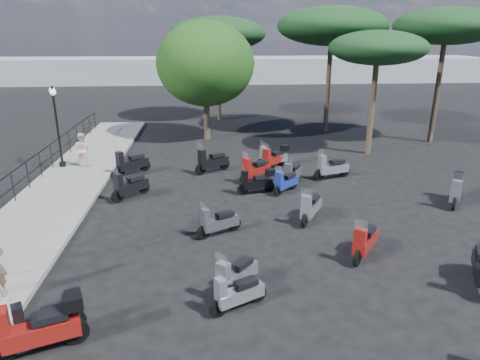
{
  "coord_description": "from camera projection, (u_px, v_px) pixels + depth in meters",
  "views": [
    {
      "loc": [
        -0.74,
        -11.68,
        5.98
      ],
      "look_at": [
        0.35,
        2.15,
        1.2
      ],
      "focal_mm": 32.0,
      "sensor_mm": 36.0,
      "label": 1
    }
  ],
  "objects": [
    {
      "name": "ground",
      "position": [
        234.0,
        240.0,
        13.01
      ],
      "size": [
        120.0,
        120.0,
        0.0
      ],
      "primitive_type": "plane",
      "color": "black",
      "rests_on": "ground"
    },
    {
      "name": "sidewalk",
      "position": [
        48.0,
        207.0,
        15.33
      ],
      "size": [
        3.0,
        30.0,
        0.15
      ],
      "primitive_type": "cube",
      "color": "slate",
      "rests_on": "ground"
    },
    {
      "name": "railing",
      "position": [
        4.0,
        188.0,
        14.77
      ],
      "size": [
        0.04,
        26.04,
        1.1
      ],
      "color": "black",
      "rests_on": "sidewalk"
    },
    {
      "name": "lamp_post_2",
      "position": [
        57.0,
        122.0,
        19.04
      ],
      "size": [
        0.55,
        1.02,
        3.65
      ],
      "rotation": [
        0.0,
        0.0,
        0.36
      ],
      "color": "black",
      "rests_on": "sidewalk"
    },
    {
      "name": "pedestrian_far",
      "position": [
        82.0,
        149.0,
        19.57
      ],
      "size": [
        0.84,
        0.7,
        1.56
      ],
      "primitive_type": "imported",
      "rotation": [
        0.0,
        0.0,
        2.99
      ],
      "color": "beige",
      "rests_on": "sidewalk"
    },
    {
      "name": "scooter_1",
      "position": [
        39.0,
        329.0,
        8.28
      ],
      "size": [
        1.77,
        0.9,
        1.47
      ],
      "rotation": [
        0.0,
        0.0,
        1.92
      ],
      "color": "black",
      "rests_on": "ground"
    },
    {
      "name": "scooter_2",
      "position": [
        47.0,
        319.0,
        8.71
      ],
      "size": [
        1.41,
        0.88,
        1.22
      ],
      "rotation": [
        0.0,
        0.0,
        2.05
      ],
      "color": "black",
      "rests_on": "ground"
    },
    {
      "name": "scooter_3",
      "position": [
        130.0,
        186.0,
        16.17
      ],
      "size": [
        1.26,
        1.4,
        1.41
      ],
      "rotation": [
        0.0,
        0.0,
        2.41
      ],
      "color": "black",
      "rests_on": "ground"
    },
    {
      "name": "scooter_4",
      "position": [
        131.0,
        163.0,
        18.93
      ],
      "size": [
        1.47,
        1.25,
        1.45
      ],
      "rotation": [
        0.0,
        0.0,
        2.27
      ],
      "color": "black",
      "rests_on": "ground"
    },
    {
      "name": "scooter_7",
      "position": [
        237.0,
        294.0,
        9.63
      ],
      "size": [
        1.37,
        0.83,
        1.19
      ],
      "rotation": [
        0.0,
        0.0,
        2.05
      ],
      "color": "black",
      "rests_on": "ground"
    },
    {
      "name": "scooter_8",
      "position": [
        218.0,
        222.0,
        13.23
      ],
      "size": [
        1.41,
        0.87,
        1.23
      ],
      "rotation": [
        0.0,
        0.0,
        2.06
      ],
      "color": "black",
      "rests_on": "ground"
    },
    {
      "name": "scooter_9",
      "position": [
        212.0,
        162.0,
        19.19
      ],
      "size": [
        1.58,
        1.13,
        1.45
      ],
      "rotation": [
        0.0,
        0.0,
        2.16
      ],
      "color": "black",
      "rests_on": "ground"
    },
    {
      "name": "scooter_10",
      "position": [
        255.0,
        170.0,
        18.06
      ],
      "size": [
        1.45,
        1.2,
        1.41
      ],
      "rotation": [
        0.0,
        0.0,
        2.25
      ],
      "color": "black",
      "rests_on": "ground"
    },
    {
      "name": "scooter_12",
      "position": [
        236.0,
        276.0,
        10.24
      ],
      "size": [
        1.15,
        1.33,
        1.32
      ],
      "rotation": [
        0.0,
        0.0,
        2.44
      ],
      "color": "black",
      "rests_on": "ground"
    },
    {
      "name": "scooter_13",
      "position": [
        257.0,
        182.0,
        16.68
      ],
      "size": [
        1.54,
        0.64,
        1.24
      ],
      "rotation": [
        0.0,
        0.0,
        1.82
      ],
      "color": "black",
      "rests_on": "ground"
    },
    {
      "name": "scooter_14",
      "position": [
        292.0,
        174.0,
        17.63
      ],
      "size": [
        0.98,
        1.48,
        1.32
      ],
      "rotation": [
        0.0,
        0.0,
        2.6
      ],
      "color": "black",
      "rests_on": "ground"
    },
    {
      "name": "scooter_15",
      "position": [
        273.0,
        159.0,
        19.8
      ],
      "size": [
        1.27,
        1.13,
        1.28
      ],
      "rotation": [
        0.0,
        0.0,
        2.29
      ],
      "color": "black",
      "rests_on": "ground"
    },
    {
      "name": "scooter_18",
      "position": [
        365.0,
        242.0,
        11.9
      ],
      "size": [
        1.11,
        1.41,
        1.35
      ],
      "rotation": [
        0.0,
        0.0,
        2.49
      ],
      "color": "black",
      "rests_on": "ground"
    },
    {
      "name": "scooter_19",
      "position": [
        310.0,
        208.0,
        14.22
      ],
      "size": [
        1.0,
        1.52,
        1.35
      ],
      "rotation": [
        0.0,
        0.0,
        2.61
      ],
      "color": "black",
      "rests_on": "ground"
    },
    {
      "name": "scooter_20",
      "position": [
        286.0,
        182.0,
        16.79
      ],
      "size": [
        1.16,
        1.13,
        1.21
      ],
      "rotation": [
        0.0,
        0.0,
        2.34
      ],
      "color": "black",
      "rests_on": "ground"
    },
    {
      "name": "scooter_21",
      "position": [
        273.0,
        157.0,
        19.96
      ],
      "size": [
        1.62,
        0.79,
        1.33
      ],
      "rotation": [
        0.0,
        0.0,
        1.9
      ],
      "color": "black",
      "rests_on": "ground"
    },
    {
      "name": "scooter_25",
      "position": [
        456.0,
        191.0,
        15.61
      ],
      "size": [
        1.09,
        1.55,
        1.39
      ],
      "rotation": [
        0.0,
        0.0,
        2.58
      ],
      "color": "black",
      "rests_on": "ground"
    },
    {
      "name": "scooter_26",
      "position": [
        332.0,
        168.0,
        18.38
      ],
      "size": [
        1.71,
        0.78,
        1.4
      ],
      "rotation": [
        0.0,
        0.0,
        1.88
      ],
      "color": "black",
      "rests_on": "ground"
    },
    {
      "name": "broadleaf_tree",
      "position": [
        205.0,
        64.0,
        24.05
      ],
      "size": [
        5.56,
        5.56,
        6.7
      ],
      "color": "#38281E",
      "rests_on": "ground"
    },
    {
      "name": "pine_0",
      "position": [
        332.0,
        26.0,
        25.31
      ],
      "size": [
        6.59,
        6.59,
        7.53
      ],
      "color": "#38281E",
      "rests_on": "ground"
    },
    {
      "name": "pine_1",
      "position": [
        447.0,
        26.0,
        22.79
      ],
      "size": [
        5.62,
        5.62,
        7.32
      ],
      "color": "#38281E",
      "rests_on": "ground"
    },
    {
      "name": "pine_2",
      "position": [
        218.0,
        34.0,
        29.14
      ],
      "size": [
        6.61,
        6.61,
        7.11
      ],
      "color": "#38281E",
      "rests_on": "ground"
    },
    {
      "name": "pine_3",
      "position": [
        378.0,
        48.0,
        20.67
      ],
      "size": [
        4.76,
        4.76,
        6.14
      ],
      "color": "#38281E",
      "rests_on": "ground"
    },
    {
      "name": "distant_hills",
      "position": [
        211.0,
        70.0,
        54.93
      ],
      "size": [
        70.0,
        8.0,
        3.0
      ],
      "primitive_type": "cube",
      "color": "gray",
      "rests_on": "ground"
    }
  ]
}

